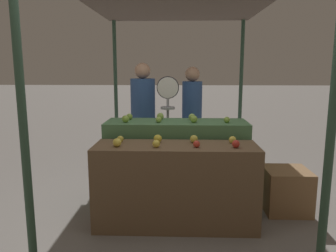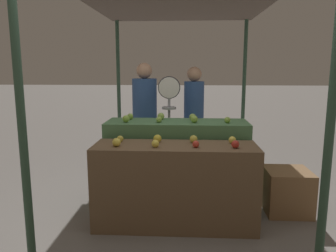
{
  "view_description": "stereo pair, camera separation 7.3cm",
  "coord_description": "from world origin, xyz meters",
  "px_view_note": "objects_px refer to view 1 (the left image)",
  "views": [
    {
      "loc": [
        0.04,
        -3.36,
        1.7
      ],
      "look_at": [
        -0.09,
        0.3,
        1.05
      ],
      "focal_mm": 35.0,
      "sensor_mm": 36.0,
      "label": 1
    },
    {
      "loc": [
        0.11,
        -3.36,
        1.7
      ],
      "look_at": [
        -0.09,
        0.3,
        1.05
      ],
      "focal_mm": 35.0,
      "sensor_mm": 36.0,
      "label": 2
    }
  ],
  "objects_px": {
    "produce_scale": "(168,106)",
    "person_vendor_at_scale": "(143,113)",
    "person_customer_left": "(192,112)",
    "wooden_crate_side": "(286,190)"
  },
  "relations": [
    {
      "from": "produce_scale",
      "to": "person_vendor_at_scale",
      "type": "relative_size",
      "value": 0.89
    },
    {
      "from": "produce_scale",
      "to": "person_customer_left",
      "type": "bearing_deg",
      "value": 56.45
    },
    {
      "from": "person_vendor_at_scale",
      "to": "wooden_crate_side",
      "type": "relative_size",
      "value": 3.46
    },
    {
      "from": "person_customer_left",
      "to": "wooden_crate_side",
      "type": "bearing_deg",
      "value": 117.32
    },
    {
      "from": "person_customer_left",
      "to": "person_vendor_at_scale",
      "type": "bearing_deg",
      "value": 5.61
    },
    {
      "from": "produce_scale",
      "to": "person_vendor_at_scale",
      "type": "height_order",
      "value": "person_vendor_at_scale"
    },
    {
      "from": "produce_scale",
      "to": "person_vendor_at_scale",
      "type": "xyz_separation_m",
      "value": [
        -0.39,
        0.32,
        -0.14
      ]
    },
    {
      "from": "person_vendor_at_scale",
      "to": "wooden_crate_side",
      "type": "xyz_separation_m",
      "value": [
        1.83,
        -1.13,
        -0.77
      ]
    },
    {
      "from": "person_vendor_at_scale",
      "to": "wooden_crate_side",
      "type": "height_order",
      "value": "person_vendor_at_scale"
    },
    {
      "from": "person_customer_left",
      "to": "wooden_crate_side",
      "type": "xyz_separation_m",
      "value": [
        1.08,
        -1.36,
        -0.75
      ]
    }
  ]
}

